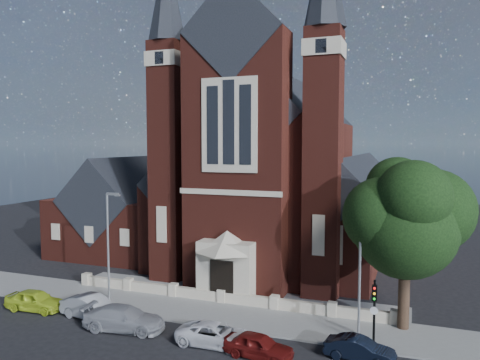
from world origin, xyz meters
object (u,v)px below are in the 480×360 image
object	(u,v)px
street_lamp_right	(361,262)
car_lime_van	(35,300)
church	(283,177)
parish_hall	(126,215)
street_lamp_left	(109,240)
traffic_signal	(374,305)
car_dark_red	(259,346)
car_navy	(360,349)
car_white_suv	(215,335)
street_tree	(408,221)
car_silver_a	(92,308)
car_silver_b	(124,318)

from	to	relation	value
street_lamp_right	car_lime_van	size ratio (longest dim) A/B	1.90
church	parish_hall	world-z (taller)	church
street_lamp_left	street_lamp_right	distance (m)	18.00
traffic_signal	parish_hall	bearing A→B (deg)	150.02
parish_hall	car_dark_red	size ratio (longest dim) A/B	3.14
car_navy	traffic_signal	bearing A→B (deg)	-13.21
car_lime_van	car_white_suv	bearing A→B (deg)	-97.11
street_tree	car_white_suv	xyz separation A→B (m)	(-10.22, -5.89, -6.33)
parish_hall	car_navy	xyz separation A→B (m)	(26.41, -17.20, -3.40)
street_lamp_right	car_lime_van	bearing A→B (deg)	-171.07
car_silver_a	car_silver_b	size ratio (longest dim) A/B	0.89
street_lamp_right	car_silver_a	distance (m)	17.74
street_tree	car_navy	size ratio (longest dim) A/B	2.87
car_dark_red	car_navy	size ratio (longest dim) A/B	1.04
car_silver_b	car_white_suv	distance (m)	6.20
church	car_dark_red	world-z (taller)	church
car_navy	car_white_suv	bearing A→B (deg)	103.70
car_lime_van	car_silver_b	xyz separation A→B (m)	(7.83, -0.76, 0.03)
parish_hall	street_lamp_left	xyz separation A→B (m)	(8.09, -14.00, 0.59)
parish_hall	church	bearing A→B (deg)	17.16
car_silver_a	car_dark_red	distance (m)	12.22
car_navy	car_lime_van	bearing A→B (deg)	97.26
car_lime_van	car_navy	world-z (taller)	car_lime_van
car_navy	car_silver_b	bearing A→B (deg)	100.63
parish_hall	street_tree	xyz separation A→B (m)	(28.60, -12.29, 2.95)
church	street_lamp_left	size ratio (longest dim) A/B	4.31
street_tree	street_lamp_right	bearing A→B (deg)	-145.74
street_lamp_left	car_dark_red	distance (m)	14.51
parish_hall	street_lamp_right	distance (m)	29.62
parish_hall	traffic_signal	distance (m)	31.20
car_silver_b	car_white_suv	xyz separation A→B (m)	(6.20, -0.01, -0.12)
church	car_dark_red	bearing A→B (deg)	-77.61
traffic_signal	car_lime_van	bearing A→B (deg)	-175.36
street_lamp_left	car_silver_b	distance (m)	7.00
street_lamp_left	traffic_signal	distance (m)	19.08
car_lime_van	car_navy	size ratio (longest dim) A/B	1.14
parish_hall	car_white_suv	bearing A→B (deg)	-44.69
car_dark_red	street_lamp_left	bearing A→B (deg)	76.60
car_silver_b	car_white_suv	size ratio (longest dim) A/B	1.14
street_lamp_right	traffic_signal	size ratio (longest dim) A/B	2.02
street_lamp_left	church	bearing A→B (deg)	67.34
street_lamp_right	car_white_suv	xyz separation A→B (m)	(-7.71, -4.19, -3.97)
street_tree	street_lamp_right	world-z (taller)	street_tree
car_silver_b	car_dark_red	xyz separation A→B (m)	(9.03, -0.60, -0.09)
street_tree	traffic_signal	xyz separation A→B (m)	(-1.60, -3.28, -4.38)
street_tree	car_white_suv	bearing A→B (deg)	-150.02
car_dark_red	car_navy	bearing A→B (deg)	-66.46
parish_hall	street_lamp_left	size ratio (longest dim) A/B	1.51
traffic_signal	car_silver_a	world-z (taller)	traffic_signal
street_lamp_left	car_silver_b	size ratio (longest dim) A/B	1.56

